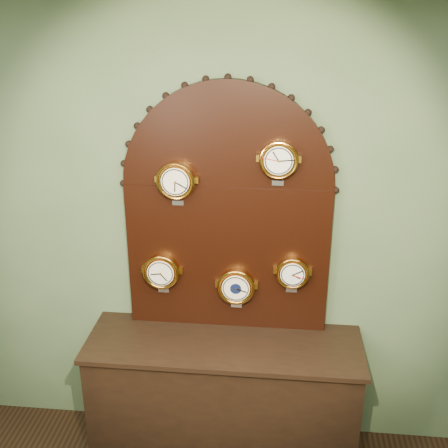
# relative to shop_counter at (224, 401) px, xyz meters

# --- Properties ---
(wall_back) EXTENTS (4.00, 0.00, 4.00)m
(wall_back) POSITION_rel_shop_counter_xyz_m (0.00, 0.27, 1.00)
(wall_back) COLOR #516948
(wall_back) RESTS_ON ground
(shop_counter) EXTENTS (1.60, 0.50, 0.80)m
(shop_counter) POSITION_rel_shop_counter_xyz_m (0.00, 0.00, 0.00)
(shop_counter) COLOR black
(shop_counter) RESTS_ON ground_plane
(display_board) EXTENTS (1.26, 0.06, 1.53)m
(display_board) POSITION_rel_shop_counter_xyz_m (0.00, 0.22, 1.23)
(display_board) COLOR black
(display_board) RESTS_ON shop_counter
(roman_clock) EXTENTS (0.22, 0.08, 0.27)m
(roman_clock) POSITION_rel_shop_counter_xyz_m (-0.28, 0.15, 1.38)
(roman_clock) COLOR #C8822A
(roman_clock) RESTS_ON display_board
(arabic_clock) EXTENTS (0.21, 0.08, 0.26)m
(arabic_clock) POSITION_rel_shop_counter_xyz_m (0.28, 0.15, 1.51)
(arabic_clock) COLOR #C8822A
(arabic_clock) RESTS_ON display_board
(hygrometer) EXTENTS (0.22, 0.08, 0.27)m
(hygrometer) POSITION_rel_shop_counter_xyz_m (-0.39, 0.15, 0.80)
(hygrometer) COLOR #C8822A
(hygrometer) RESTS_ON display_board
(barometer) EXTENTS (0.22, 0.08, 0.28)m
(barometer) POSITION_rel_shop_counter_xyz_m (0.06, 0.15, 0.73)
(barometer) COLOR #C8822A
(barometer) RESTS_ON display_board
(tide_clock) EXTENTS (0.19, 0.08, 0.24)m
(tide_clock) POSITION_rel_shop_counter_xyz_m (0.39, 0.15, 0.84)
(tide_clock) COLOR #C8822A
(tide_clock) RESTS_ON display_board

